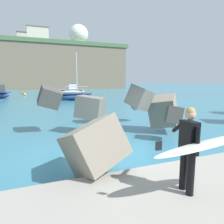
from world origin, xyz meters
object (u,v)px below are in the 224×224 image
object	(u,v)px
surfer_with_board	(194,145)
mooring_buoy_inner	(25,94)
radar_dome	(79,37)
station_building_central	(38,35)
mooring_buoy_middle	(23,93)
boat_near_centre	(74,96)
boat_near_right	(71,91)
station_building_east	(28,40)

from	to	relation	value
surfer_with_board	mooring_buoy_inner	bearing A→B (deg)	97.15
radar_dome	station_building_central	bearing A→B (deg)	-142.12
mooring_buoy_middle	boat_near_centre	bearing A→B (deg)	-65.91
boat_near_right	surfer_with_board	bearing A→B (deg)	-95.99
radar_dome	station_building_east	size ratio (longest dim) A/B	1.41
station_building_central	boat_near_centre	bearing A→B (deg)	-86.17
radar_dome	station_building_central	world-z (taller)	radar_dome
mooring_buoy_middle	station_building_east	size ratio (longest dim) A/B	0.06
surfer_with_board	station_building_east	bearing A→B (deg)	92.93
boat_near_centre	surfer_with_board	bearing A→B (deg)	-95.02
radar_dome	station_building_east	xyz separation A→B (m)	(-19.15, -3.61, -3.40)
mooring_buoy_inner	mooring_buoy_middle	bearing A→B (deg)	97.77
boat_near_centre	boat_near_right	xyz separation A→B (m)	(1.78, 13.05, 0.17)
surfer_with_board	station_building_central	world-z (taller)	station_building_central
boat_near_right	mooring_buoy_inner	size ratio (longest dim) A/B	12.54
mooring_buoy_inner	boat_near_centre	bearing A→B (deg)	-61.66
radar_dome	station_building_central	xyz separation A→B (m)	(-16.08, -12.51, -3.23)
radar_dome	boat_near_right	bearing A→B (deg)	-104.23
boat_near_centre	radar_dome	world-z (taller)	radar_dome
boat_near_right	radar_dome	size ratio (longest dim) A/B	0.53
mooring_buoy_middle	station_building_central	world-z (taller)	station_building_central
surfer_with_board	mooring_buoy_inner	distance (m)	36.62
radar_dome	boat_near_centre	bearing A→B (deg)	-102.79
mooring_buoy_inner	station_building_east	distance (m)	44.93
boat_near_right	station_building_central	xyz separation A→B (m)	(-4.79, 32.01, 16.65)
station_building_central	surfer_with_board	bearing A→B (deg)	-89.25
boat_near_centre	station_building_central	xyz separation A→B (m)	(-3.01, 45.06, 16.82)
surfer_with_board	mooring_buoy_inner	size ratio (longest dim) A/B	4.81
mooring_buoy_inner	surfer_with_board	bearing A→B (deg)	-82.85
boat_near_right	mooring_buoy_inner	bearing A→B (deg)	-175.26
mooring_buoy_middle	station_building_east	distance (m)	41.57
mooring_buoy_middle	radar_dome	size ratio (longest dim) A/B	0.04
boat_near_centre	mooring_buoy_middle	bearing A→B (deg)	114.09
surfer_with_board	station_building_central	size ratio (longest dim) A/B	0.31
boat_near_right	station_building_east	distance (m)	44.80
boat_near_centre	mooring_buoy_middle	xyz separation A→B (m)	(-7.16, 16.02, -0.29)
boat_near_right	mooring_buoy_inner	distance (m)	8.48
boat_near_centre	station_building_central	size ratio (longest dim) A/B	0.92
boat_near_centre	radar_dome	size ratio (longest dim) A/B	0.60
station_building_central	station_building_east	distance (m)	9.42
surfer_with_board	boat_near_right	distance (m)	37.23
mooring_buoy_inner	mooring_buoy_middle	world-z (taller)	same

